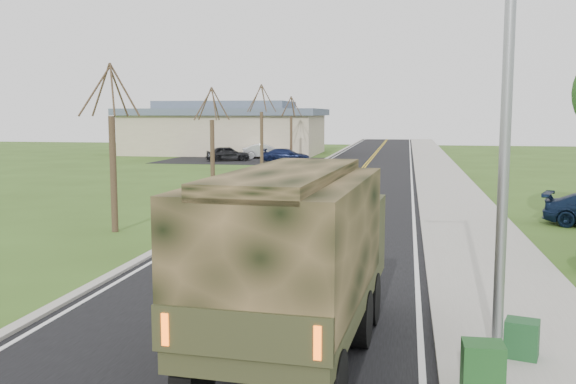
% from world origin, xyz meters
% --- Properties ---
extents(ground, '(160.00, 160.00, 0.00)m').
position_xyz_m(ground, '(0.00, 0.00, 0.00)').
color(ground, '#354E1A').
rests_on(ground, ground).
extents(road, '(8.00, 120.00, 0.01)m').
position_xyz_m(road, '(0.00, 40.00, 0.01)').
color(road, black).
rests_on(road, ground).
extents(curb_right, '(0.30, 120.00, 0.12)m').
position_xyz_m(curb_right, '(4.15, 40.00, 0.06)').
color(curb_right, '#9E998E').
rests_on(curb_right, ground).
extents(sidewalk_right, '(3.20, 120.00, 0.10)m').
position_xyz_m(sidewalk_right, '(5.90, 40.00, 0.05)').
color(sidewalk_right, '#9E998E').
rests_on(sidewalk_right, ground).
extents(curb_left, '(0.30, 120.00, 0.10)m').
position_xyz_m(curb_left, '(-4.15, 40.00, 0.05)').
color(curb_left, '#9E998E').
rests_on(curb_left, ground).
extents(street_light, '(1.65, 0.22, 8.00)m').
position_xyz_m(street_light, '(4.90, -0.50, 4.43)').
color(street_light, gray).
rests_on(street_light, ground).
extents(bare_tree_a, '(1.93, 2.26, 6.08)m').
position_xyz_m(bare_tree_a, '(-7.00, 10.00, 2.63)').
color(bare_tree_a, '#38281C').
rests_on(bare_tree_a, ground).
extents(bare_tree_b, '(1.83, 2.14, 5.73)m').
position_xyz_m(bare_tree_b, '(-7.00, 22.00, 2.48)').
color(bare_tree_b, '#38281C').
rests_on(bare_tree_b, ground).
extents(bare_tree_c, '(2.04, 2.39, 6.42)m').
position_xyz_m(bare_tree_c, '(-7.00, 34.00, 2.78)').
color(bare_tree_c, '#38281C').
rests_on(bare_tree_c, ground).
extents(bare_tree_d, '(1.88, 2.20, 5.91)m').
position_xyz_m(bare_tree_d, '(-7.00, 46.00, 2.55)').
color(bare_tree_d, '#38281C').
rests_on(bare_tree_d, ground).
extents(commercial_building, '(25.50, 21.50, 5.65)m').
position_xyz_m(commercial_building, '(-15.98, 55.97, 2.69)').
color(commercial_building, tan).
rests_on(commercial_building, ground).
extents(military_truck, '(2.77, 6.92, 3.38)m').
position_xyz_m(military_truck, '(1.60, -0.77, 1.94)').
color(military_truck, black).
rests_on(military_truck, ground).
extents(suv_champagne, '(3.23, 5.95, 1.58)m').
position_xyz_m(suv_champagne, '(-2.42, 20.64, 0.79)').
color(suv_champagne, '#927152').
rests_on(suv_champagne, ground).
extents(sedan_silver, '(1.79, 4.22, 1.36)m').
position_xyz_m(sedan_silver, '(-2.99, 26.94, 0.68)').
color(sedan_silver, '#B6B6BB').
rests_on(sedan_silver, ground).
extents(utility_box_near, '(0.61, 0.51, 0.80)m').
position_xyz_m(utility_box_near, '(4.60, -2.00, 0.50)').
color(utility_box_near, '#1A4B1C').
rests_on(utility_box_near, sidewalk_right).
extents(utility_box_far, '(0.65, 0.58, 0.65)m').
position_xyz_m(utility_box_far, '(5.43, -0.31, 0.43)').
color(utility_box_far, '#1A4922').
rests_on(utility_box_far, sidewalk_right).
extents(lot_car_dark, '(4.32, 2.96, 1.36)m').
position_xyz_m(lot_car_dark, '(-12.78, 45.27, 0.68)').
color(lot_car_dark, black).
rests_on(lot_car_dark, ground).
extents(lot_car_silver, '(4.52, 2.25, 1.43)m').
position_xyz_m(lot_car_silver, '(-10.17, 49.29, 0.71)').
color(lot_car_silver, silver).
rests_on(lot_car_silver, ground).
extents(lot_car_navy, '(4.34, 1.95, 1.24)m').
position_xyz_m(lot_car_navy, '(-7.16, 44.54, 0.62)').
color(lot_car_navy, '#0F1737').
rests_on(lot_car_navy, ground).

